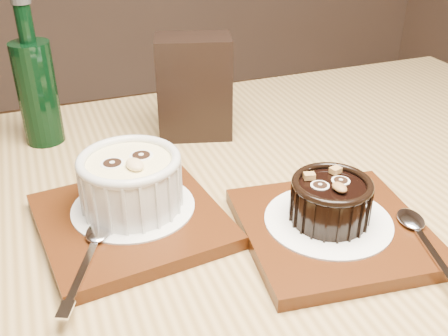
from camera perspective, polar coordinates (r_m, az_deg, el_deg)
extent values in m
cube|color=olive|center=(0.57, 0.24, -8.04)|extent=(1.21, 0.81, 0.04)
cylinder|color=olive|center=(1.27, 18.02, -6.68)|extent=(0.06, 0.06, 0.71)
cube|color=#4B220C|center=(0.56, -10.07, -5.68)|extent=(0.20, 0.20, 0.01)
cylinder|color=white|center=(0.57, -9.83, -4.17)|extent=(0.13, 0.13, 0.00)
cylinder|color=silver|center=(0.55, -10.07, -1.80)|extent=(0.10, 0.10, 0.05)
cylinder|color=#FFEC9B|center=(0.54, -10.31, 0.51)|extent=(0.09, 0.09, 0.00)
torus|color=silver|center=(0.54, -10.34, 0.84)|extent=(0.11, 0.11, 0.01)
cylinder|color=black|center=(0.54, -12.07, 0.57)|extent=(0.02, 0.02, 0.00)
cylinder|color=black|center=(0.55, -9.00, 1.42)|extent=(0.02, 0.02, 0.00)
ellipsoid|color=#E7C487|center=(0.52, -9.69, 0.38)|extent=(0.02, 0.03, 0.01)
cube|color=#4B220C|center=(0.55, 11.77, -6.62)|extent=(0.20, 0.20, 0.01)
cylinder|color=white|center=(0.55, 11.27, -5.59)|extent=(0.13, 0.13, 0.00)
cylinder|color=black|center=(0.54, 11.48, -3.75)|extent=(0.08, 0.08, 0.04)
cylinder|color=black|center=(0.53, 11.69, -2.01)|extent=(0.07, 0.07, 0.00)
torus|color=black|center=(0.52, 11.73, -1.68)|extent=(0.08, 0.08, 0.01)
cylinder|color=black|center=(0.52, 10.42, -1.81)|extent=(0.02, 0.02, 0.00)
cylinder|color=black|center=(0.53, 12.60, -1.29)|extent=(0.02, 0.02, 0.00)
ellipsoid|color=brown|center=(0.51, 12.46, -2.08)|extent=(0.01, 0.02, 0.01)
cube|color=olive|center=(0.53, 9.27, -0.86)|extent=(0.01, 0.01, 0.01)
cube|color=olive|center=(0.54, 12.05, -0.24)|extent=(0.01, 0.01, 0.01)
cube|color=black|center=(0.72, -3.26, 8.75)|extent=(0.11, 0.08, 0.14)
cylinder|color=black|center=(0.74, -19.61, 7.63)|extent=(0.05, 0.05, 0.14)
cylinder|color=black|center=(0.72, -20.88, 14.51)|extent=(0.02, 0.02, 0.05)
cylinder|color=#333333|center=(0.71, -21.29, 16.68)|extent=(0.02, 0.02, 0.01)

